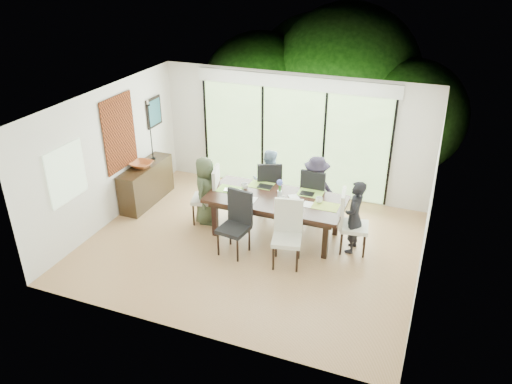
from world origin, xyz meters
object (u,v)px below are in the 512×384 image
(chair_far_right, at_px, (316,194))
(bowl, at_px, (142,165))
(person_left_end, at_px, (205,190))
(cup_a, at_px, (245,186))
(sideboard, at_px, (146,184))
(cup_c, at_px, (319,200))
(person_far_left, at_px, (269,182))
(chair_near_right, at_px, (287,235))
(chair_left_end, at_px, (205,195))
(person_far_right, at_px, (316,189))
(chair_near_left, at_px, (233,225))
(person_right_end, at_px, (354,217))
(cup_b, at_px, (282,199))
(chair_far_left, at_px, (269,186))
(vase, at_px, (280,194))
(laptop, at_px, (232,192))
(table_top, at_px, (276,199))
(chair_right_end, at_px, (355,222))

(chair_far_right, relative_size, bowl, 2.60)
(person_left_end, height_order, cup_a, person_left_end)
(chair_far_right, relative_size, sideboard, 0.77)
(cup_c, bearing_deg, person_far_left, 149.72)
(chair_near_right, height_order, cup_a, chair_near_right)
(cup_c, bearing_deg, chair_left_end, -177.51)
(person_far_right, bearing_deg, chair_near_left, 52.14)
(person_right_end, relative_size, sideboard, 0.91)
(cup_b, bearing_deg, cup_a, 163.61)
(cup_b, bearing_deg, chair_far_left, 122.28)
(person_left_end, relative_size, person_far_left, 1.00)
(person_left_end, height_order, person_right_end, same)
(cup_a, bearing_deg, person_far_right, 28.55)
(vase, relative_size, laptop, 0.36)
(chair_far_right, relative_size, person_right_end, 0.85)
(table_top, relative_size, chair_far_left, 2.18)
(vase, bearing_deg, bowl, 177.20)
(cup_c, bearing_deg, vase, -176.19)
(chair_left_end, relative_size, sideboard, 0.77)
(chair_near_left, relative_size, cup_a, 8.87)
(table_top, distance_m, chair_left_end, 1.51)
(table_top, distance_m, bowl, 3.07)
(vase, bearing_deg, chair_left_end, -178.15)
(vase, height_order, sideboard, vase)
(table_top, xyz_separation_m, laptop, (-0.85, -0.10, 0.05))
(chair_left_end, height_order, bowl, chair_left_end)
(person_right_end, xyz_separation_m, person_far_left, (-1.93, 0.83, 0.00))
(vase, distance_m, cup_a, 0.76)
(person_left_end, xyz_separation_m, cup_b, (1.63, -0.10, 0.16))
(table_top, bearing_deg, laptop, -173.29)
(chair_near_right, bearing_deg, cup_c, 60.66)
(table_top, xyz_separation_m, sideboard, (-3.06, 0.30, -0.34))
(person_left_end, bearing_deg, chair_near_left, -136.89)
(table_top, bearing_deg, cup_b, -33.69)
(person_far_left, bearing_deg, chair_left_end, 27.77)
(person_left_end, height_order, bowl, person_left_end)
(chair_right_end, height_order, cup_a, chair_right_end)
(person_left_end, distance_m, cup_a, 0.81)
(person_left_end, bearing_deg, table_top, -95.29)
(person_left_end, bearing_deg, bowl, 77.42)
(chair_far_right, height_order, person_far_left, person_far_left)
(table_top, relative_size, cup_b, 24.00)
(chair_far_right, relative_size, person_far_right, 0.85)
(laptop, xyz_separation_m, cup_c, (1.65, 0.20, 0.04))
(chair_far_left, height_order, cup_b, chair_far_left)
(chair_near_left, distance_m, sideboard, 2.82)
(chair_near_left, relative_size, bowl, 2.60)
(person_far_left, height_order, cup_b, person_far_left)
(chair_far_left, bearing_deg, chair_left_end, 15.93)
(table_top, xyz_separation_m, cup_b, (0.15, -0.10, 0.08))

